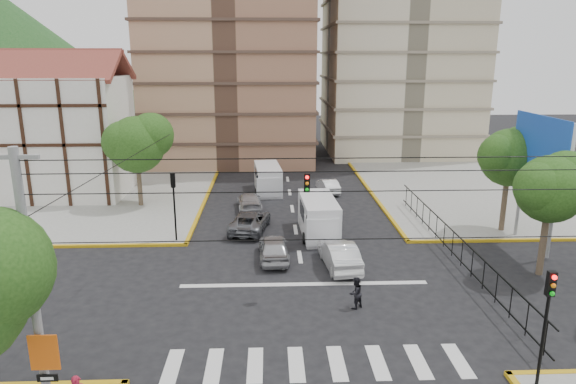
{
  "coord_description": "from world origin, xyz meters",
  "views": [
    {
      "loc": [
        -1.78,
        -23.56,
        11.62
      ],
      "look_at": [
        -0.71,
        5.08,
        4.0
      ],
      "focal_mm": 32.0,
      "sensor_mm": 36.0,
      "label": 1
    }
  ],
  "objects_px": {
    "traffic_light_nw": "(174,196)",
    "van_right_lane": "(319,219)",
    "pedestrian_crosswalk": "(355,293)",
    "van_left_lane": "(268,180)",
    "traffic_light_se": "(547,310)",
    "car_white_front_right": "(339,254)",
    "district_sign": "(45,361)",
    "car_silver_front_left": "(274,247)"
  },
  "relations": [
    {
      "from": "van_right_lane",
      "to": "van_left_lane",
      "type": "bearing_deg",
      "value": 103.9
    },
    {
      "from": "traffic_light_nw",
      "to": "van_left_lane",
      "type": "relative_size",
      "value": 0.81
    },
    {
      "from": "district_sign",
      "to": "van_right_lane",
      "type": "distance_m",
      "value": 20.66
    },
    {
      "from": "traffic_light_se",
      "to": "car_white_front_right",
      "type": "relative_size",
      "value": 0.95
    },
    {
      "from": "traffic_light_nw",
      "to": "van_right_lane",
      "type": "height_order",
      "value": "traffic_light_nw"
    },
    {
      "from": "traffic_light_nw",
      "to": "district_sign",
      "type": "height_order",
      "value": "traffic_light_nw"
    },
    {
      "from": "traffic_light_nw",
      "to": "car_white_front_right",
      "type": "height_order",
      "value": "traffic_light_nw"
    },
    {
      "from": "traffic_light_nw",
      "to": "traffic_light_se",
      "type": "bearing_deg",
      "value": -45.0
    },
    {
      "from": "pedestrian_crosswalk",
      "to": "van_left_lane",
      "type": "bearing_deg",
      "value": -115.86
    },
    {
      "from": "van_left_lane",
      "to": "car_white_front_right",
      "type": "xyz_separation_m",
      "value": [
        4.03,
        -16.59,
        -0.38
      ]
    },
    {
      "from": "traffic_light_se",
      "to": "car_white_front_right",
      "type": "distance_m",
      "value": 12.78
    },
    {
      "from": "van_right_lane",
      "to": "car_white_front_right",
      "type": "bearing_deg",
      "value": -85.45
    },
    {
      "from": "van_right_lane",
      "to": "car_silver_front_left",
      "type": "distance_m",
      "value": 4.98
    },
    {
      "from": "traffic_light_se",
      "to": "car_silver_front_left",
      "type": "height_order",
      "value": "traffic_light_se"
    },
    {
      "from": "district_sign",
      "to": "pedestrian_crosswalk",
      "type": "xyz_separation_m",
      "value": [
        11.04,
        7.73,
        -1.67
      ]
    },
    {
      "from": "pedestrian_crosswalk",
      "to": "district_sign",
      "type": "bearing_deg",
      "value": -1.78
    },
    {
      "from": "district_sign",
      "to": "pedestrian_crosswalk",
      "type": "bearing_deg",
      "value": 35.0
    },
    {
      "from": "van_right_lane",
      "to": "van_left_lane",
      "type": "xyz_separation_m",
      "value": [
        -3.37,
        11.36,
        -0.07
      ]
    },
    {
      "from": "traffic_light_nw",
      "to": "car_silver_front_left",
      "type": "height_order",
      "value": "traffic_light_nw"
    },
    {
      "from": "district_sign",
      "to": "pedestrian_crosswalk",
      "type": "relative_size",
      "value": 2.05
    },
    {
      "from": "van_left_lane",
      "to": "car_white_front_right",
      "type": "bearing_deg",
      "value": -81.52
    },
    {
      "from": "van_right_lane",
      "to": "pedestrian_crosswalk",
      "type": "bearing_deg",
      "value": -88.27
    },
    {
      "from": "traffic_light_nw",
      "to": "district_sign",
      "type": "relative_size",
      "value": 1.38
    },
    {
      "from": "traffic_light_nw",
      "to": "pedestrian_crosswalk",
      "type": "bearing_deg",
      "value": -42.82
    },
    {
      "from": "traffic_light_nw",
      "to": "district_sign",
      "type": "xyz_separation_m",
      "value": [
        -1.0,
        -17.04,
        -0.66
      ]
    },
    {
      "from": "van_right_lane",
      "to": "traffic_light_se",
      "type": "bearing_deg",
      "value": -71.58
    },
    {
      "from": "van_right_lane",
      "to": "car_silver_front_left",
      "type": "height_order",
      "value": "van_right_lane"
    },
    {
      "from": "district_sign",
      "to": "car_white_front_right",
      "type": "xyz_separation_m",
      "value": [
        10.93,
        12.65,
        -1.69
      ]
    },
    {
      "from": "van_right_lane",
      "to": "car_silver_front_left",
      "type": "xyz_separation_m",
      "value": [
        -3.03,
        -3.93,
        -0.48
      ]
    },
    {
      "from": "van_right_lane",
      "to": "district_sign",
      "type": "bearing_deg",
      "value": -122.5
    },
    {
      "from": "van_left_lane",
      "to": "car_white_front_right",
      "type": "distance_m",
      "value": 17.08
    },
    {
      "from": "traffic_light_nw",
      "to": "van_left_lane",
      "type": "distance_m",
      "value": 13.69
    },
    {
      "from": "van_right_lane",
      "to": "car_white_front_right",
      "type": "xyz_separation_m",
      "value": [
        0.66,
        -5.24,
        -0.45
      ]
    },
    {
      "from": "traffic_light_se",
      "to": "van_right_lane",
      "type": "relative_size",
      "value": 0.78
    },
    {
      "from": "traffic_light_se",
      "to": "district_sign",
      "type": "relative_size",
      "value": 1.38
    },
    {
      "from": "district_sign",
      "to": "traffic_light_se",
      "type": "bearing_deg",
      "value": 4.95
    },
    {
      "from": "traffic_light_se",
      "to": "van_left_lane",
      "type": "xyz_separation_m",
      "value": [
        -9.71,
        27.8,
        -1.96
      ]
    },
    {
      "from": "car_silver_front_left",
      "to": "traffic_light_se",
      "type": "bearing_deg",
      "value": 124.48
    },
    {
      "from": "district_sign",
      "to": "van_left_lane",
      "type": "bearing_deg",
      "value": 76.74
    },
    {
      "from": "traffic_light_nw",
      "to": "district_sign",
      "type": "bearing_deg",
      "value": -93.36
    },
    {
      "from": "district_sign",
      "to": "car_silver_front_left",
      "type": "height_order",
      "value": "district_sign"
    },
    {
      "from": "district_sign",
      "to": "van_right_lane",
      "type": "height_order",
      "value": "district_sign"
    }
  ]
}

